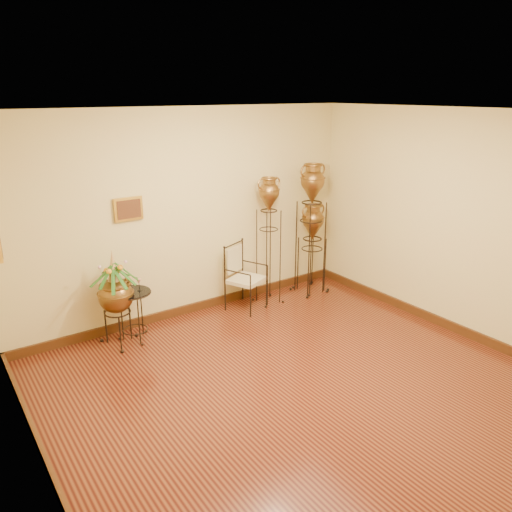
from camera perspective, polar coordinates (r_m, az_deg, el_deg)
ground at (r=5.38m, az=5.94°, el=-15.36°), size 5.00×5.00×0.00m
room_shell at (r=4.65m, az=6.52°, el=2.70°), size 5.02×5.02×2.81m
amphora_tall at (r=7.11m, az=1.45°, el=1.85°), size 0.44×0.44×1.87m
amphora_mid at (r=7.52m, az=6.29°, el=3.13°), size 0.45×0.45×2.01m
amphora_short at (r=7.69m, az=6.42°, el=0.96°), size 0.54×0.54×1.39m
planter_urn at (r=6.21m, az=-15.76°, el=-3.96°), size 0.81×0.81×1.24m
armchair at (r=7.06m, az=-1.11°, el=-2.42°), size 0.68×0.66×0.94m
side_table at (r=6.41m, az=-13.78°, el=-6.52°), size 0.52×0.52×0.82m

